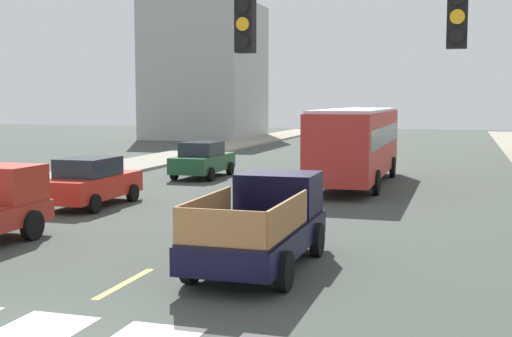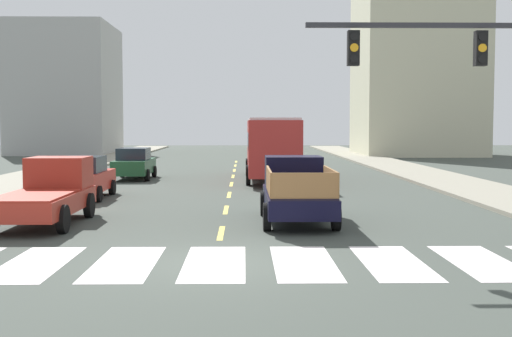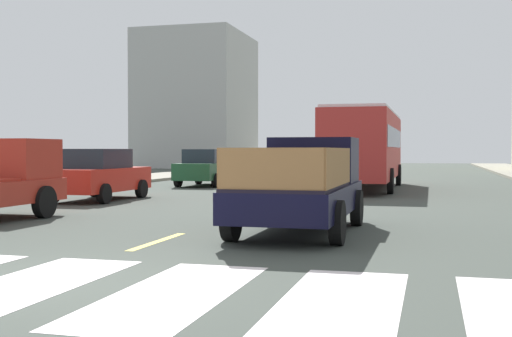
{
  "view_description": "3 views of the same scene",
  "coord_description": "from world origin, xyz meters",
  "views": [
    {
      "loc": [
        6.48,
        -8.15,
        3.72
      ],
      "look_at": [
        1.53,
        8.17,
        1.99
      ],
      "focal_mm": 47.67,
      "sensor_mm": 36.0,
      "label": 1
    },
    {
      "loc": [
        0.65,
        -14.33,
        3.03
      ],
      "look_at": [
        1.13,
        12.63,
        1.22
      ],
      "focal_mm": 46.72,
      "sensor_mm": 36.0,
      "label": 2
    },
    {
      "loc": [
        4.84,
        -7.14,
        1.68
      ],
      "look_at": [
        0.73,
        8.27,
        1.23
      ],
      "focal_mm": 46.16,
      "sensor_mm": 36.0,
      "label": 3
    }
  ],
  "objects": [
    {
      "name": "lane_dash_7",
      "position": [
        0.0,
        39.0,
        0.0
      ],
      "size": [
        0.16,
        2.4,
        0.01
      ],
      "primitive_type": "cube",
      "color": "#E3CA4C",
      "rests_on": "ground"
    },
    {
      "name": "ground_plane",
      "position": [
        0.0,
        0.0,
        0.0
      ],
      "size": [
        160.0,
        160.0,
        0.0
      ],
      "primitive_type": "plane",
      "color": "#3D443D"
    },
    {
      "name": "sidewalk_left",
      "position": [
        -11.19,
        18.0,
        0.07
      ],
      "size": [
        3.88,
        110.0,
        0.15
      ],
      "primitive_type": "cube",
      "color": "gray",
      "rests_on": "ground"
    },
    {
      "name": "lane_dash_3",
      "position": [
        0.0,
        19.0,
        0.0
      ],
      "size": [
        0.16,
        2.4,
        0.01
      ],
      "primitive_type": "cube",
      "color": "#E3CA4C",
      "rests_on": "ground"
    },
    {
      "name": "crosswalk_stripe_6",
      "position": [
        3.89,
        0.0,
        0.0
      ],
      "size": [
        1.33,
        3.79,
        0.01
      ],
      "primitive_type": "cube",
      "color": "silver",
      "rests_on": "ground"
    },
    {
      "name": "lane_dash_6",
      "position": [
        0.0,
        34.0,
        0.0
      ],
      "size": [
        0.16,
        2.4,
        0.01
      ],
      "primitive_type": "cube",
      "color": "#E3CA4C",
      "rests_on": "ground"
    },
    {
      "name": "city_bus",
      "position": [
        2.09,
        21.38,
        1.95
      ],
      "size": [
        2.72,
        10.8,
        3.32
      ],
      "rotation": [
        0.0,
        0.0,
        -0.02
      ],
      "color": "#B32B27",
      "rests_on": "ground"
    },
    {
      "name": "lane_dash_1",
      "position": [
        0.0,
        9.0,
        0.0
      ],
      "size": [
        0.16,
        2.4,
        0.01
      ],
      "primitive_type": "cube",
      "color": "#E3CA4C",
      "rests_on": "ground"
    },
    {
      "name": "lane_dash_0",
      "position": [
        0.0,
        4.0,
        0.0
      ],
      "size": [
        0.16,
        2.4,
        0.01
      ],
      "primitive_type": "cube",
      "color": "#E3CA4C",
      "rests_on": "ground"
    },
    {
      "name": "lane_dash_2",
      "position": [
        0.0,
        14.0,
        0.0
      ],
      "size": [
        0.16,
        2.4,
        0.01
      ],
      "primitive_type": "cube",
      "color": "#E3CA4C",
      "rests_on": "ground"
    },
    {
      "name": "crosswalk_stripe_4",
      "position": [
        0.0,
        0.0,
        0.0
      ],
      "size": [
        1.33,
        3.79,
        0.01
      ],
      "primitive_type": "cube",
      "color": "silver",
      "rests_on": "ground"
    },
    {
      "name": "lane_dash_5",
      "position": [
        0.0,
        29.0,
        0.0
      ],
      "size": [
        0.16,
        2.4,
        0.01
      ],
      "primitive_type": "cube",
      "color": "#E3CA4C",
      "rests_on": "ground"
    },
    {
      "name": "pickup_stakebed",
      "position": [
        2.27,
        6.38,
        0.94
      ],
      "size": [
        2.18,
        5.2,
        1.96
      ],
      "rotation": [
        0.0,
        0.0,
        -0.02
      ],
      "color": "black",
      "rests_on": "ground"
    },
    {
      "name": "crosswalk_stripe_5",
      "position": [
        1.94,
        0.0,
        0.0
      ],
      "size": [
        1.33,
        3.79,
        0.01
      ],
      "primitive_type": "cube",
      "color": "silver",
      "rests_on": "ground"
    },
    {
      "name": "lane_dash_4",
      "position": [
        0.0,
        24.0,
        0.0
      ],
      "size": [
        0.16,
        2.4,
        0.01
      ],
      "primitive_type": "cube",
      "color": "#E3CA4C",
      "rests_on": "ground"
    },
    {
      "name": "sedan_near_right",
      "position": [
        -5.9,
        12.71,
        0.86
      ],
      "size": [
        2.02,
        4.4,
        1.72
      ],
      "rotation": [
        0.0,
        0.0,
        0.04
      ],
      "color": "red",
      "rests_on": "ground"
    },
    {
      "name": "sedan_far",
      "position": [
        -5.38,
        22.12,
        0.86
      ],
      "size": [
        2.02,
        4.4,
        1.72
      ],
      "rotation": [
        0.0,
        0.0,
        0.04
      ],
      "color": "#1C4E2C",
      "rests_on": "ground"
    },
    {
      "name": "block_mid_left",
      "position": [
        -17.4,
        53.77,
        6.47
      ],
      "size": [
        9.47,
        11.02,
        12.95
      ],
      "primitive_type": "cube",
      "color": "#A8A9A7",
      "rests_on": "ground"
    }
  ]
}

